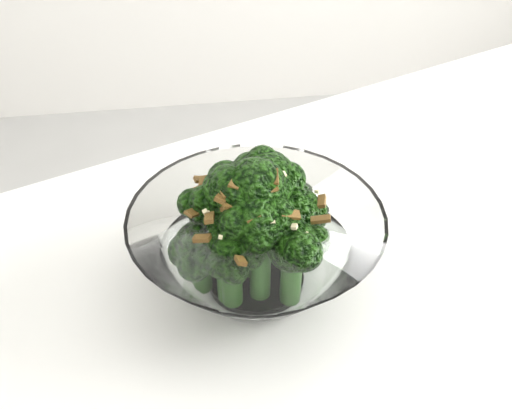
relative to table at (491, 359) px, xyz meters
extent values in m
cube|color=white|center=(0.00, 0.00, 0.05)|extent=(1.41, 1.19, 0.04)
cylinder|color=white|center=(0.37, 0.52, -0.33)|extent=(0.04, 0.04, 0.71)
cylinder|color=white|center=(-0.21, 0.07, 0.07)|extent=(0.09, 0.09, 0.01)
cylinder|color=#245416|center=(-0.21, 0.07, 0.12)|extent=(0.02, 0.02, 0.08)
sphere|color=#1E4C0E|center=(-0.21, 0.07, 0.18)|extent=(0.05, 0.05, 0.05)
cylinder|color=#245416|center=(-0.20, 0.09, 0.12)|extent=(0.02, 0.02, 0.08)
sphere|color=#1E4C0E|center=(-0.20, 0.09, 0.17)|extent=(0.05, 0.05, 0.05)
cylinder|color=#245416|center=(-0.23, 0.08, 0.12)|extent=(0.02, 0.02, 0.07)
sphere|color=#1E4C0E|center=(-0.23, 0.08, 0.17)|extent=(0.05, 0.05, 0.05)
cylinder|color=#245416|center=(-0.21, 0.04, 0.11)|extent=(0.02, 0.02, 0.07)
sphere|color=#1E4C0E|center=(-0.21, 0.04, 0.16)|extent=(0.05, 0.05, 0.05)
cylinder|color=#245416|center=(-0.18, 0.07, 0.11)|extent=(0.02, 0.02, 0.06)
sphere|color=#1E4C0E|center=(-0.18, 0.07, 0.15)|extent=(0.04, 0.04, 0.04)
cylinder|color=#245416|center=(-0.25, 0.08, 0.11)|extent=(0.02, 0.02, 0.05)
sphere|color=#1E4C0E|center=(-0.25, 0.08, 0.14)|extent=(0.05, 0.05, 0.05)
cylinder|color=#245416|center=(-0.19, 0.03, 0.10)|extent=(0.02, 0.02, 0.05)
sphere|color=#1E4C0E|center=(-0.19, 0.03, 0.14)|extent=(0.04, 0.04, 0.04)
cylinder|color=#245416|center=(-0.24, 0.04, 0.10)|extent=(0.02, 0.02, 0.05)
sphere|color=#1E4C0E|center=(-0.24, 0.04, 0.14)|extent=(0.04, 0.04, 0.04)
cylinder|color=#245416|center=(-0.17, 0.10, 0.10)|extent=(0.02, 0.02, 0.04)
sphere|color=#1E4C0E|center=(-0.17, 0.10, 0.13)|extent=(0.04, 0.04, 0.04)
cylinder|color=#245416|center=(-0.26, 0.06, 0.10)|extent=(0.02, 0.02, 0.04)
sphere|color=#1E4C0E|center=(-0.26, 0.06, 0.13)|extent=(0.04, 0.04, 0.04)
cylinder|color=#245416|center=(-0.21, 0.11, 0.10)|extent=(0.02, 0.02, 0.04)
sphere|color=#1E4C0E|center=(-0.21, 0.11, 0.13)|extent=(0.04, 0.04, 0.04)
cylinder|color=#245416|center=(-0.24, 0.04, 0.10)|extent=(0.02, 0.02, 0.05)
sphere|color=#1E4C0E|center=(-0.24, 0.04, 0.13)|extent=(0.04, 0.04, 0.04)
cylinder|color=#245416|center=(-0.21, 0.10, 0.11)|extent=(0.02, 0.02, 0.07)
sphere|color=#1E4C0E|center=(-0.21, 0.10, 0.16)|extent=(0.05, 0.05, 0.05)
cube|color=olive|center=(-0.21, 0.05, 0.19)|extent=(0.01, 0.01, 0.01)
cube|color=olive|center=(-0.20, 0.06, 0.19)|extent=(0.01, 0.02, 0.01)
cube|color=olive|center=(-0.25, 0.04, 0.17)|extent=(0.01, 0.02, 0.01)
cube|color=olive|center=(-0.23, 0.01, 0.15)|extent=(0.01, 0.01, 0.01)
cube|color=olive|center=(-0.26, 0.03, 0.16)|extent=(0.02, 0.01, 0.01)
cube|color=olive|center=(-0.26, 0.11, 0.16)|extent=(0.01, 0.01, 0.01)
cube|color=olive|center=(-0.26, 0.10, 0.16)|extent=(0.01, 0.02, 0.01)
cube|color=olive|center=(-0.20, 0.11, 0.17)|extent=(0.01, 0.01, 0.01)
cube|color=olive|center=(-0.19, 0.03, 0.17)|extent=(0.02, 0.01, 0.01)
cube|color=olive|center=(-0.24, 0.05, 0.18)|extent=(0.01, 0.01, 0.01)
cube|color=olive|center=(-0.18, 0.12, 0.16)|extent=(0.02, 0.02, 0.01)
cube|color=olive|center=(-0.27, 0.06, 0.16)|extent=(0.01, 0.02, 0.01)
cube|color=olive|center=(-0.17, 0.04, 0.16)|extent=(0.02, 0.01, 0.01)
cube|color=olive|center=(-0.23, 0.06, 0.19)|extent=(0.01, 0.02, 0.01)
cube|color=olive|center=(-0.20, 0.08, 0.19)|extent=(0.02, 0.02, 0.01)
cube|color=olive|center=(-0.24, 0.09, 0.17)|extent=(0.02, 0.01, 0.01)
cube|color=olive|center=(-0.21, 0.07, 0.19)|extent=(0.01, 0.01, 0.01)
cube|color=olive|center=(-0.22, 0.12, 0.16)|extent=(0.01, 0.01, 0.01)
cube|color=olive|center=(-0.21, 0.04, 0.17)|extent=(0.01, 0.01, 0.01)
cube|color=olive|center=(-0.21, 0.08, 0.19)|extent=(0.01, 0.01, 0.01)
cube|color=olive|center=(-0.24, 0.05, 0.18)|extent=(0.02, 0.01, 0.01)
cube|color=olive|center=(-0.16, 0.06, 0.16)|extent=(0.01, 0.01, 0.01)
cube|color=olive|center=(-0.22, 0.03, 0.17)|extent=(0.01, 0.01, 0.01)
cube|color=olive|center=(-0.24, 0.11, 0.16)|extent=(0.02, 0.02, 0.01)
cube|color=olive|center=(-0.26, 0.10, 0.15)|extent=(0.01, 0.01, 0.01)
cube|color=olive|center=(-0.21, 0.10, 0.17)|extent=(0.01, 0.02, 0.01)
cube|color=olive|center=(-0.24, 0.12, 0.15)|extent=(0.01, 0.02, 0.00)
cube|color=olive|center=(-0.22, 0.10, 0.18)|extent=(0.02, 0.01, 0.00)
cube|color=olive|center=(-0.24, 0.05, 0.18)|extent=(0.01, 0.01, 0.01)
cube|color=olive|center=(-0.24, 0.05, 0.17)|extent=(0.01, 0.01, 0.01)
cube|color=beige|center=(-0.16, 0.07, 0.16)|extent=(0.01, 0.01, 0.00)
cube|color=beige|center=(-0.18, 0.02, 0.16)|extent=(0.01, 0.01, 0.00)
cube|color=beige|center=(-0.23, 0.07, 0.19)|extent=(0.01, 0.01, 0.01)
cube|color=beige|center=(-0.19, 0.03, 0.17)|extent=(0.01, 0.01, 0.00)
cube|color=beige|center=(-0.26, 0.08, 0.17)|extent=(0.00, 0.00, 0.00)
cube|color=beige|center=(-0.18, 0.09, 0.17)|extent=(0.01, 0.00, 0.00)
cube|color=beige|center=(-0.21, 0.03, 0.17)|extent=(0.01, 0.00, 0.00)
cube|color=beige|center=(-0.26, 0.05, 0.17)|extent=(0.01, 0.01, 0.00)
cube|color=beige|center=(-0.25, 0.07, 0.18)|extent=(0.01, 0.01, 0.00)
cube|color=beige|center=(-0.21, 0.03, 0.17)|extent=(0.00, 0.01, 0.00)
cube|color=beige|center=(-0.19, 0.07, 0.19)|extent=(0.01, 0.01, 0.01)
cube|color=beige|center=(-0.26, 0.05, 0.17)|extent=(0.01, 0.01, 0.01)
cube|color=beige|center=(-0.16, 0.07, 0.16)|extent=(0.01, 0.01, 0.00)
cube|color=beige|center=(-0.22, 0.08, 0.19)|extent=(0.01, 0.01, 0.00)
cube|color=beige|center=(-0.24, 0.06, 0.18)|extent=(0.01, 0.01, 0.00)
cube|color=beige|center=(-0.20, 0.09, 0.18)|extent=(0.01, 0.01, 0.00)
cube|color=beige|center=(-0.25, 0.03, 0.16)|extent=(0.00, 0.00, 0.00)
cube|color=beige|center=(-0.21, 0.04, 0.18)|extent=(0.00, 0.00, 0.00)
cube|color=beige|center=(-0.21, 0.12, 0.16)|extent=(0.01, 0.01, 0.00)
camera|label=1|loc=(-0.27, -0.30, 0.45)|focal=40.00mm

